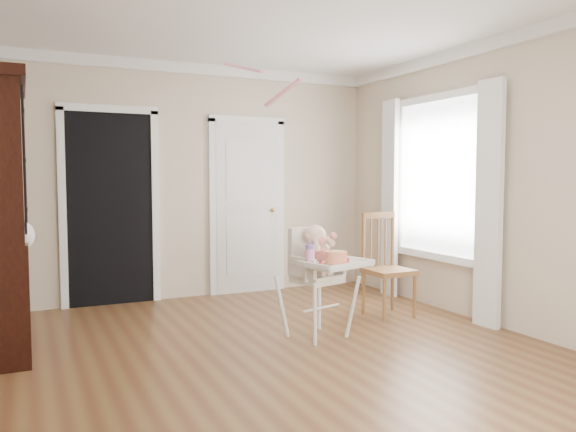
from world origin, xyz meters
name	(u,v)px	position (x,y,z in m)	size (l,w,h in m)	color
floor	(279,358)	(0.00, 0.00, 0.00)	(5.00, 5.00, 0.00)	brown
ceiling	(279,2)	(0.00, 0.00, 2.70)	(5.00, 5.00, 0.00)	white
wall_back	(190,182)	(0.00, 2.50, 1.35)	(4.50, 4.50, 0.00)	beige
wall_right	(499,183)	(2.25, 0.00, 1.35)	(5.00, 5.00, 0.00)	beige
crown_molding	(279,10)	(0.00, 0.00, 2.64)	(4.50, 5.00, 0.12)	white
doorway	(110,204)	(-0.90, 2.48, 1.11)	(1.06, 0.05, 2.22)	black
closet_door	(247,208)	(0.70, 2.48, 1.02)	(0.96, 0.09, 2.13)	white
window_right	(436,188)	(2.18, 0.80, 1.29)	(0.13, 1.84, 2.30)	white
high_chair	(318,269)	(0.55, 0.39, 0.60)	(0.72, 0.81, 0.98)	white
baby	(316,251)	(0.54, 0.42, 0.76)	(0.32, 0.24, 0.46)	beige
cake	(336,258)	(0.59, 0.14, 0.73)	(0.24, 0.24, 0.11)	silver
sippy_cup	(310,253)	(0.40, 0.26, 0.76)	(0.08, 0.08, 0.20)	pink
dining_chair	(387,268)	(1.55, 0.78, 0.49)	(0.43, 0.43, 1.04)	brown
streamer	(243,68)	(-0.19, 0.25, 2.25)	(0.03, 0.50, 0.02)	pink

